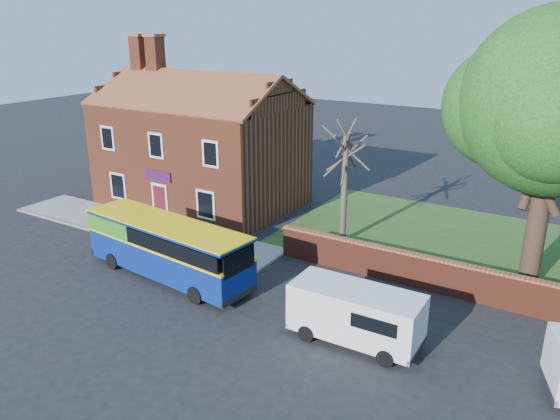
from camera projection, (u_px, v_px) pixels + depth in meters
The scene contains 10 objects.
ground at pixel (162, 301), 23.57m from camera, with size 120.00×120.00×0.00m, color black.
pavement at pixel (141, 228), 31.63m from camera, with size 18.00×3.50×0.12m, color gray.
kerb at pixel (118, 237), 30.21m from camera, with size 18.00×0.15×0.14m, color slate.
grass_strip at pixel (531, 259), 27.64m from camera, with size 26.00×12.00×0.04m, color #426B28.
shop_building at pixel (201, 152), 35.16m from camera, with size 12.30×8.13×10.50m.
boundary_wall at pixel (513, 293), 22.54m from camera, with size 22.00×0.38×1.60m.
bus at pixel (163, 245), 25.42m from camera, with size 9.15×3.20×2.74m.
van_near at pixel (356, 313), 20.21m from camera, with size 4.90×2.09×2.14m.
large_tree at pixel (559, 108), 22.72m from camera, with size 10.02×7.93×12.23m.
bare_tree at pixel (345, 184), 28.75m from camera, with size 2.39×2.85×6.39m.
Camera 1 is at (15.29, -15.22, 11.47)m, focal length 35.00 mm.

